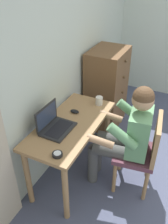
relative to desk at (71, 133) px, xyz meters
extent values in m
cube|color=silver|center=(0.32, 0.34, 0.64)|extent=(4.80, 0.05, 2.50)
cube|color=#9E754C|center=(0.00, 0.00, 0.11)|extent=(1.14, 0.54, 0.03)
cylinder|color=#9E754C|center=(-0.51, -0.21, -0.26)|extent=(0.06, 0.06, 0.71)
cylinder|color=#9E754C|center=(0.51, -0.21, -0.26)|extent=(0.06, 0.06, 0.71)
cylinder|color=#9E754C|center=(-0.51, 0.21, -0.26)|extent=(0.06, 0.06, 0.71)
cylinder|color=#9E754C|center=(0.51, 0.21, -0.26)|extent=(0.06, 0.06, 0.71)
cube|color=brown|center=(1.15, 0.05, -0.05)|extent=(0.61, 0.45, 1.14)
sphere|color=brown|center=(1.15, -0.18, -0.50)|extent=(0.04, 0.04, 0.04)
sphere|color=brown|center=(1.15, -0.18, -0.27)|extent=(0.04, 0.04, 0.04)
sphere|color=brown|center=(1.15, -0.18, -0.05)|extent=(0.04, 0.04, 0.04)
sphere|color=brown|center=(1.15, -0.18, 0.18)|extent=(0.04, 0.04, 0.04)
sphere|color=brown|center=(1.15, -0.18, 0.41)|extent=(0.04, 0.04, 0.04)
cube|color=brown|center=(0.17, -0.65, -0.17)|extent=(0.47, 0.45, 0.05)
cube|color=#9E754C|center=(0.19, -0.83, 0.07)|extent=(0.42, 0.10, 0.42)
cylinder|color=#9E754C|center=(0.31, -0.47, -0.40)|extent=(0.04, 0.04, 0.42)
cylinder|color=#9E754C|center=(-0.02, -0.51, -0.40)|extent=(0.04, 0.04, 0.42)
cylinder|color=#9E754C|center=(0.36, -0.78, -0.40)|extent=(0.04, 0.04, 0.42)
cylinder|color=#9E754C|center=(0.02, -0.83, -0.40)|extent=(0.04, 0.04, 0.42)
cylinder|color=#4C4C4C|center=(0.23, -0.42, -0.12)|extent=(0.19, 0.42, 0.14)
cylinder|color=#4C4C4C|center=(0.05, -0.44, -0.12)|extent=(0.19, 0.42, 0.14)
cylinder|color=#4C4C4C|center=(0.20, -0.22, -0.37)|extent=(0.11, 0.11, 0.49)
cylinder|color=#4C4C4C|center=(0.02, -0.24, -0.37)|extent=(0.11, 0.11, 0.49)
cube|color=#609366|center=(0.17, -0.66, 0.11)|extent=(0.38, 0.25, 0.46)
cylinder|color=#609366|center=(0.37, -0.50, 0.19)|extent=(0.13, 0.31, 0.25)
cylinder|color=#609366|center=(-0.06, -0.56, 0.19)|extent=(0.13, 0.31, 0.25)
cylinder|color=tan|center=(0.35, -0.30, 0.08)|extent=(0.11, 0.28, 0.11)
cylinder|color=tan|center=(-0.09, -0.36, 0.08)|extent=(0.11, 0.28, 0.11)
sphere|color=tan|center=(0.17, -0.65, 0.47)|extent=(0.20, 0.20, 0.20)
sphere|color=#513823|center=(0.17, -0.65, 0.50)|extent=(0.20, 0.20, 0.20)
cube|color=#232326|center=(-0.16, 0.05, 0.14)|extent=(0.34, 0.25, 0.02)
cube|color=black|center=(-0.16, 0.04, 0.15)|extent=(0.29, 0.16, 0.00)
cube|color=#232326|center=(-0.15, 0.18, 0.25)|extent=(0.34, 0.02, 0.22)
cube|color=#2D3851|center=(-0.15, 0.17, 0.25)|extent=(0.31, 0.01, 0.18)
ellipsoid|color=black|center=(0.18, 0.05, 0.14)|extent=(0.06, 0.10, 0.03)
cylinder|color=black|center=(-0.47, -0.13, 0.14)|extent=(0.09, 0.09, 0.03)
cylinder|color=silver|center=(-0.47, -0.13, 0.16)|extent=(0.06, 0.06, 0.00)
cylinder|color=silver|center=(0.45, -0.12, 0.17)|extent=(0.08, 0.08, 0.09)
torus|color=silver|center=(0.51, -0.12, 0.18)|extent=(0.06, 0.01, 0.06)
camera|label=1|loc=(-1.72, -0.98, 1.55)|focal=38.61mm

